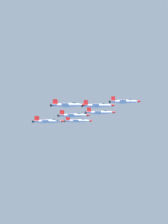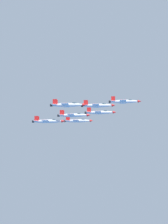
# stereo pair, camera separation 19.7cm
# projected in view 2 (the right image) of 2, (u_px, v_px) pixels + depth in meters

# --- Properties ---
(jet_lead) EXTENTS (10.25, 15.43, 3.44)m
(jet_lead) POSITION_uv_depth(u_px,v_px,m) (124.00, 101.00, 192.14)
(jet_lead) COLOR white
(jet_left_wingman) EXTENTS (10.56, 15.94, 3.54)m
(jet_left_wingman) POSITION_uv_depth(u_px,v_px,m) (100.00, 112.00, 203.44)
(jet_left_wingman) COLOR white
(jet_right_wingman) EXTENTS (10.23, 15.38, 3.43)m
(jet_right_wingman) POSITION_uv_depth(u_px,v_px,m) (97.00, 105.00, 181.88)
(jet_right_wingman) COLOR white
(jet_left_outer) EXTENTS (10.34, 15.59, 3.46)m
(jet_left_outer) POSITION_uv_depth(u_px,v_px,m) (78.00, 121.00, 214.87)
(jet_left_outer) COLOR white
(jet_right_outer) EXTENTS (10.34, 15.57, 3.47)m
(jet_right_outer) POSITION_uv_depth(u_px,v_px,m) (67.00, 105.00, 172.01)
(jet_right_outer) COLOR white
(jet_slot_rear) EXTENTS (10.56, 15.95, 3.54)m
(jet_slot_rear) POSITION_uv_depth(u_px,v_px,m) (73.00, 115.00, 193.31)
(jet_slot_rear) COLOR white
(jet_trailing) EXTENTS (10.60, 15.97, 3.55)m
(jet_trailing) POSITION_uv_depth(u_px,v_px,m) (48.00, 121.00, 193.97)
(jet_trailing) COLOR white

